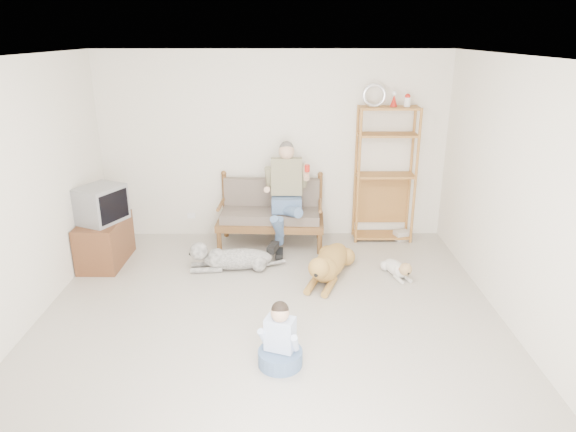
{
  "coord_description": "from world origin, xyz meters",
  "views": [
    {
      "loc": [
        0.16,
        -4.56,
        2.9
      ],
      "look_at": [
        0.2,
        1.0,
        0.91
      ],
      "focal_mm": 32.0,
      "sensor_mm": 36.0,
      "label": 1
    }
  ],
  "objects_px": {
    "tv_stand": "(105,241)",
    "golden_retriever": "(329,264)",
    "etagere": "(385,174)",
    "loveseat": "(271,212)"
  },
  "relations": [
    {
      "from": "tv_stand",
      "to": "golden_retriever",
      "type": "height_order",
      "value": "tv_stand"
    },
    {
      "from": "etagere",
      "to": "golden_retriever",
      "type": "bearing_deg",
      "value": -124.84
    },
    {
      "from": "loveseat",
      "to": "etagere",
      "type": "xyz_separation_m",
      "value": [
        1.64,
        0.17,
        0.51
      ]
    },
    {
      "from": "etagere",
      "to": "tv_stand",
      "type": "relative_size",
      "value": 2.48
    },
    {
      "from": "loveseat",
      "to": "golden_retriever",
      "type": "height_order",
      "value": "loveseat"
    },
    {
      "from": "etagere",
      "to": "golden_retriever",
      "type": "relative_size",
      "value": 1.6
    },
    {
      "from": "loveseat",
      "to": "golden_retriever",
      "type": "relative_size",
      "value": 1.08
    },
    {
      "from": "etagere",
      "to": "tv_stand",
      "type": "distance_m",
      "value": 3.98
    },
    {
      "from": "loveseat",
      "to": "etagere",
      "type": "relative_size",
      "value": 0.68
    },
    {
      "from": "etagere",
      "to": "tv_stand",
      "type": "bearing_deg",
      "value": -167.85
    }
  ]
}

